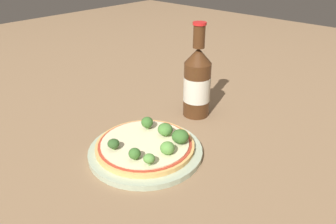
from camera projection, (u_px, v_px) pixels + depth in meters
The scene contains 11 objects.
ground_plane at pixel (144, 158), 0.68m from camera, with size 3.00×3.00×0.00m, color #846647.
plate at pixel (146, 151), 0.70m from camera, with size 0.24×0.24×0.01m.
pizza at pixel (145, 145), 0.69m from camera, with size 0.21×0.21×0.01m.
broccoli_floret_0 at pixel (135, 154), 0.63m from camera, with size 0.02×0.02×0.02m.
broccoli_floret_1 at pixel (167, 148), 0.65m from camera, with size 0.03×0.03×0.03m.
broccoli_floret_2 at pixel (147, 122), 0.73m from camera, with size 0.03×0.03×0.03m.
broccoli_floret_3 at pixel (165, 129), 0.71m from camera, with size 0.03×0.03×0.03m.
broccoli_floret_4 at pixel (113, 144), 0.66m from camera, with size 0.02×0.02×0.02m.
broccoli_floret_5 at pixel (180, 136), 0.68m from camera, with size 0.04×0.04×0.03m.
broccoli_floret_6 at pixel (149, 159), 0.61m from camera, with size 0.02×0.02×0.02m.
beer_bottle at pixel (197, 82), 0.82m from camera, with size 0.07×0.07×0.24m.
Camera 1 is at (-0.38, -0.42, 0.40)m, focal length 35.00 mm.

